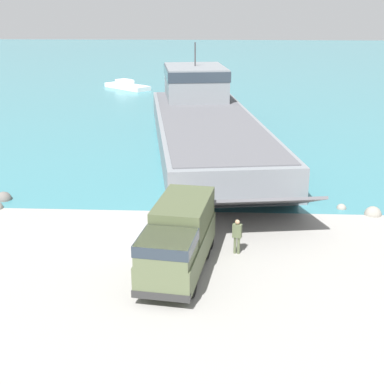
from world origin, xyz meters
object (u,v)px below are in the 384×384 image
(military_truck, at_px, (178,238))
(moored_boat_a, at_px, (127,86))
(landing_craft, at_px, (204,116))
(soldier_on_ramp, at_px, (237,234))

(military_truck, distance_m, moored_boat_a, 59.45)
(landing_craft, relative_size, military_truck, 5.28)
(moored_boat_a, bearing_deg, landing_craft, 64.37)
(landing_craft, distance_m, military_truck, 26.74)
(soldier_on_ramp, bearing_deg, moored_boat_a, -148.85)
(soldier_on_ramp, xyz_separation_m, moored_boat_a, (-14.94, 56.20, -0.61))
(landing_craft, distance_m, moored_boat_a, 33.87)
(landing_craft, distance_m, soldier_on_ramp, 24.90)
(landing_craft, height_order, military_truck, landing_craft)
(soldier_on_ramp, height_order, moored_boat_a, soldier_on_ramp)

